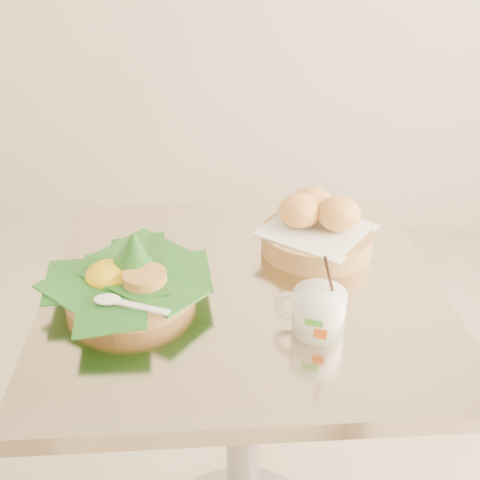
# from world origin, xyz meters

# --- Properties ---
(cafe_table) EXTENTS (0.81, 0.81, 0.75)m
(cafe_table) POSITION_xyz_m (0.12, 0.05, 0.53)
(cafe_table) COLOR gray
(cafe_table) RESTS_ON floor
(rice_basket) EXTENTS (0.28, 0.28, 0.14)m
(rice_basket) POSITION_xyz_m (-0.07, -0.01, 0.79)
(rice_basket) COLOR tan
(rice_basket) RESTS_ON cafe_table
(bread_basket) EXTENTS (0.25, 0.25, 0.11)m
(bread_basket) POSITION_xyz_m (0.25, 0.20, 0.79)
(bread_basket) COLOR tan
(bread_basket) RESTS_ON cafe_table
(coffee_mug) EXTENTS (0.11, 0.09, 0.14)m
(coffee_mug) POSITION_xyz_m (0.25, -0.07, 0.79)
(coffee_mug) COLOR white
(coffee_mug) RESTS_ON cafe_table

